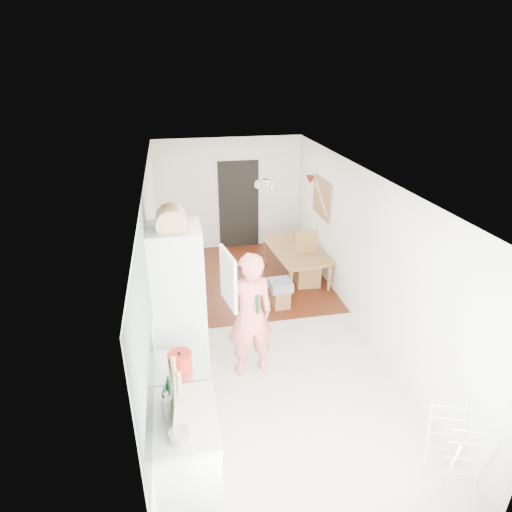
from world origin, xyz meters
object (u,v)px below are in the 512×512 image
object	(u,v)px
drying_rack	(457,449)
stool	(280,298)
person	(250,305)
dining_table	(297,265)
dining_chair	(308,260)

from	to	relation	value
drying_rack	stool	bearing A→B (deg)	122.51
person	dining_table	size ratio (longest dim) A/B	1.49
dining_table	stool	xyz separation A→B (m)	(-0.61, -1.10, -0.06)
dining_chair	stool	bearing A→B (deg)	-130.61
stool	drying_rack	size ratio (longest dim) A/B	0.44
person	drying_rack	bearing A→B (deg)	121.63
dining_table	stool	world-z (taller)	dining_table
dining_chair	stool	distance (m)	1.07
stool	drying_rack	xyz separation A→B (m)	(0.88, -3.66, 0.24)
dining_table	drying_rack	world-z (taller)	drying_rack
person	dining_table	bearing A→B (deg)	-126.09
person	drying_rack	distance (m)	2.78
dining_table	dining_chair	xyz separation A→B (m)	(0.10, -0.38, 0.26)
dining_chair	stool	size ratio (longest dim) A/B	2.76
person	dining_chair	world-z (taller)	person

